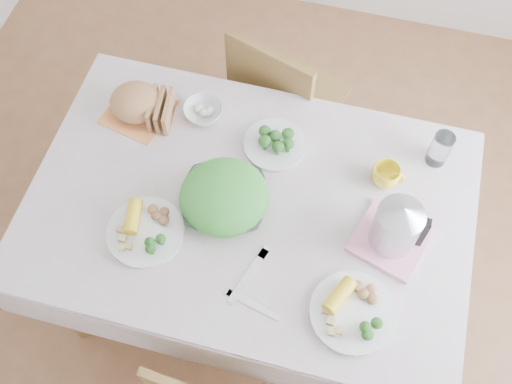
% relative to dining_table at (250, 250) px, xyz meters
% --- Properties ---
extents(floor, '(3.60, 3.60, 0.00)m').
position_rel_dining_table_xyz_m(floor, '(0.00, 0.00, -0.38)').
color(floor, brown).
rests_on(floor, ground).
extents(dining_table, '(1.40, 0.90, 0.75)m').
position_rel_dining_table_xyz_m(dining_table, '(0.00, 0.00, 0.00)').
color(dining_table, brown).
rests_on(dining_table, floor).
extents(tablecloth, '(1.50, 1.00, 0.01)m').
position_rel_dining_table_xyz_m(tablecloth, '(0.00, 0.00, 0.38)').
color(tablecloth, beige).
rests_on(tablecloth, dining_table).
extents(chair_far, '(0.52, 0.52, 0.90)m').
position_rel_dining_table_xyz_m(chair_far, '(-0.01, 0.73, 0.09)').
color(chair_far, brown).
rests_on(chair_far, floor).
extents(salad_bowl, '(0.33, 0.33, 0.07)m').
position_rel_dining_table_xyz_m(salad_bowl, '(-0.08, -0.03, 0.42)').
color(salad_bowl, white).
rests_on(salad_bowl, tablecloth).
extents(dinner_plate_left, '(0.30, 0.30, 0.02)m').
position_rel_dining_table_xyz_m(dinner_plate_left, '(-0.30, -0.19, 0.40)').
color(dinner_plate_left, white).
rests_on(dinner_plate_left, tablecloth).
extents(dinner_plate_right, '(0.38, 0.38, 0.02)m').
position_rel_dining_table_xyz_m(dinner_plate_right, '(0.41, -0.29, 0.40)').
color(dinner_plate_right, white).
rests_on(dinner_plate_right, tablecloth).
extents(broccoli_plate, '(0.30, 0.30, 0.02)m').
position_rel_dining_table_xyz_m(broccoli_plate, '(0.03, 0.25, 0.40)').
color(broccoli_plate, beige).
rests_on(broccoli_plate, tablecloth).
extents(napkin, '(0.27, 0.27, 0.00)m').
position_rel_dining_table_xyz_m(napkin, '(-0.50, 0.27, 0.39)').
color(napkin, orange).
rests_on(napkin, tablecloth).
extents(bread_loaf, '(0.22, 0.21, 0.11)m').
position_rel_dining_table_xyz_m(bread_loaf, '(-0.50, 0.27, 0.45)').
color(bread_loaf, '#916038').
rests_on(bread_loaf, napkin).
extents(fruit_bowl, '(0.15, 0.15, 0.05)m').
position_rel_dining_table_xyz_m(fruit_bowl, '(-0.26, 0.32, 0.41)').
color(fruit_bowl, white).
rests_on(fruit_bowl, tablecloth).
extents(yellow_mug, '(0.10, 0.10, 0.08)m').
position_rel_dining_table_xyz_m(yellow_mug, '(0.43, 0.21, 0.43)').
color(yellow_mug, yellow).
rests_on(yellow_mug, tablecloth).
extents(glass_tumbler, '(0.09, 0.09, 0.14)m').
position_rel_dining_table_xyz_m(glass_tumbler, '(0.59, 0.34, 0.45)').
color(glass_tumbler, white).
rests_on(glass_tumbler, tablecloth).
extents(pink_tray, '(0.28, 0.28, 0.02)m').
position_rel_dining_table_xyz_m(pink_tray, '(0.48, -0.01, 0.40)').
color(pink_tray, pink).
rests_on(pink_tray, tablecloth).
extents(electric_kettle, '(0.17, 0.17, 0.21)m').
position_rel_dining_table_xyz_m(electric_kettle, '(0.48, -0.01, 0.51)').
color(electric_kettle, '#B2B5BA').
rests_on(electric_kettle, pink_tray).
extents(fork_right, '(0.09, 0.21, 0.00)m').
position_rel_dining_table_xyz_m(fork_right, '(0.07, -0.25, 0.39)').
color(fork_right, silver).
rests_on(fork_right, tablecloth).
extents(knife, '(0.19, 0.06, 0.00)m').
position_rel_dining_table_xyz_m(knife, '(0.11, -0.34, 0.39)').
color(knife, silver).
rests_on(knife, tablecloth).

